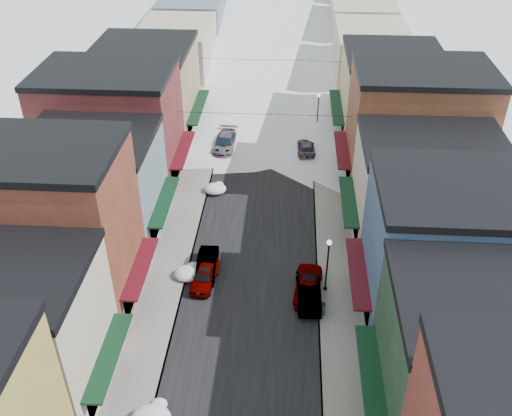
# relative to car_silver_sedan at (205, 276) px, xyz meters

# --- Properties ---
(road) EXTENTS (10.00, 160.00, 0.01)m
(road) POSITION_rel_car_silver_sedan_xyz_m (3.50, 37.20, -0.68)
(road) COLOR black
(road) RESTS_ON ground
(sidewalk_left) EXTENTS (3.20, 160.00, 0.15)m
(sidewalk_left) POSITION_rel_car_silver_sedan_xyz_m (-3.10, 37.20, -0.61)
(sidewalk_left) COLOR gray
(sidewalk_left) RESTS_ON ground
(sidewalk_right) EXTENTS (3.20, 160.00, 0.15)m
(sidewalk_right) POSITION_rel_car_silver_sedan_xyz_m (10.10, 37.20, -0.61)
(sidewalk_right) COLOR gray
(sidewalk_right) RESTS_ON ground
(curb_left) EXTENTS (0.10, 160.00, 0.15)m
(curb_left) POSITION_rel_car_silver_sedan_xyz_m (-1.55, 37.20, -0.61)
(curb_left) COLOR slate
(curb_left) RESTS_ON ground
(curb_right) EXTENTS (0.10, 160.00, 0.15)m
(curb_right) POSITION_rel_car_silver_sedan_xyz_m (8.55, 37.20, -0.61)
(curb_right) COLOR slate
(curb_right) RESTS_ON ground
(bldg_l_cream) EXTENTS (11.30, 8.20, 9.50)m
(bldg_l_cream) POSITION_rel_car_silver_sedan_xyz_m (-9.69, -10.30, 4.07)
(bldg_l_cream) COLOR beige
(bldg_l_cream) RESTS_ON ground
(bldg_l_brick_near) EXTENTS (12.30, 8.20, 12.50)m
(bldg_l_brick_near) POSITION_rel_car_silver_sedan_xyz_m (-10.19, -2.30, 5.57)
(bldg_l_brick_near) COLOR brown
(bldg_l_brick_near) RESTS_ON ground
(bldg_l_grayblue) EXTENTS (11.30, 9.20, 9.00)m
(bldg_l_grayblue) POSITION_rel_car_silver_sedan_xyz_m (-9.69, 6.20, 3.82)
(bldg_l_grayblue) COLOR gray
(bldg_l_grayblue) RESTS_ON ground
(bldg_l_brick_far) EXTENTS (13.30, 9.20, 11.00)m
(bldg_l_brick_far) POSITION_rel_car_silver_sedan_xyz_m (-10.69, 15.20, 4.82)
(bldg_l_brick_far) COLOR maroon
(bldg_l_brick_far) RESTS_ON ground
(bldg_l_tan) EXTENTS (11.30, 11.20, 10.00)m
(bldg_l_tan) POSITION_rel_car_silver_sedan_xyz_m (-9.69, 25.20, 4.32)
(bldg_l_tan) COLOR tan
(bldg_l_tan) RESTS_ON ground
(bldg_r_green) EXTENTS (11.30, 9.20, 9.50)m
(bldg_r_green) POSITION_rel_car_silver_sedan_xyz_m (16.69, -10.80, 4.07)
(bldg_r_green) COLOR #1B3827
(bldg_r_green) RESTS_ON ground
(bldg_r_blue) EXTENTS (11.30, 9.20, 10.50)m
(bldg_r_blue) POSITION_rel_car_silver_sedan_xyz_m (16.69, -1.80, 4.57)
(bldg_r_blue) COLOR #334D75
(bldg_r_blue) RESTS_ON ground
(bldg_r_cream) EXTENTS (12.30, 9.20, 9.00)m
(bldg_r_cream) POSITION_rel_car_silver_sedan_xyz_m (17.19, 7.20, 3.82)
(bldg_r_cream) COLOR beige
(bldg_r_cream) RESTS_ON ground
(bldg_r_brick_far) EXTENTS (13.30, 9.20, 11.50)m
(bldg_r_brick_far) POSITION_rel_car_silver_sedan_xyz_m (17.69, 16.20, 5.07)
(bldg_r_brick_far) COLOR brown
(bldg_r_brick_far) RESTS_ON ground
(bldg_r_tan) EXTENTS (11.30, 11.20, 9.50)m
(bldg_r_tan) POSITION_rel_car_silver_sedan_xyz_m (16.69, 26.20, 4.07)
(bldg_r_tan) COLOR tan
(bldg_r_tan) RESTS_ON ground
(distant_blocks) EXTENTS (34.00, 55.00, 8.00)m
(distant_blocks) POSITION_rel_car_silver_sedan_xyz_m (3.50, 60.20, 3.32)
(distant_blocks) COLOR gray
(distant_blocks) RESTS_ON ground
(overhead_cables) EXTENTS (16.40, 15.04, 0.04)m
(overhead_cables) POSITION_rel_car_silver_sedan_xyz_m (3.50, 24.70, 5.52)
(overhead_cables) COLOR black
(overhead_cables) RESTS_ON ground
(car_silver_sedan) EXTENTS (2.08, 4.18, 1.37)m
(car_silver_sedan) POSITION_rel_car_silver_sedan_xyz_m (0.00, 0.00, 0.00)
(car_silver_sedan) COLOR #ACAEB4
(car_silver_sedan) RESTS_ON ground
(car_dark_hatch) EXTENTS (1.57, 4.26, 1.39)m
(car_dark_hatch) POSITION_rel_car_silver_sedan_xyz_m (0.00, 1.31, 0.01)
(car_dark_hatch) COLOR black
(car_dark_hatch) RESTS_ON ground
(car_silver_wagon) EXTENTS (2.50, 5.60, 1.60)m
(car_silver_wagon) POSITION_rel_car_silver_sedan_xyz_m (-0.80, 21.51, 0.11)
(car_silver_wagon) COLOR gray
(car_silver_wagon) RESTS_ON ground
(car_green_sedan) EXTENTS (1.86, 4.76, 1.55)m
(car_green_sedan) POSITION_rel_car_silver_sedan_xyz_m (7.80, -1.35, 0.09)
(car_green_sedan) COLOR black
(car_green_sedan) RESTS_ON ground
(car_gray_suv) EXTENTS (2.39, 5.11, 1.69)m
(car_gray_suv) POSITION_rel_car_silver_sedan_xyz_m (7.80, -0.58, 0.16)
(car_gray_suv) COLOR gray
(car_gray_suv) RESTS_ON ground
(car_black_sedan) EXTENTS (2.14, 4.80, 1.37)m
(car_black_sedan) POSITION_rel_car_silver_sedan_xyz_m (7.80, 21.15, 0.00)
(car_black_sedan) COLOR black
(car_black_sedan) RESTS_ON ground
(car_lane_silver) EXTENTS (2.50, 4.97, 1.63)m
(car_lane_silver) POSITION_rel_car_silver_sedan_xyz_m (1.89, 34.83, 0.13)
(car_lane_silver) COLOR #A1A3A9
(car_lane_silver) RESTS_ON ground
(car_lane_white) EXTENTS (3.37, 6.19, 1.65)m
(car_lane_white) POSITION_rel_car_silver_sedan_xyz_m (5.34, 44.13, 0.14)
(car_lane_white) COLOR silver
(car_lane_white) RESTS_ON ground
(trash_can) EXTENTS (0.55, 0.55, 0.93)m
(trash_can) POSITION_rel_car_silver_sedan_xyz_m (8.70, -2.92, -0.06)
(trash_can) COLOR #4F5153
(trash_can) RESTS_ON sidewalk_right
(streetlamp_near) EXTENTS (0.38, 0.38, 4.57)m
(streetlamp_near) POSITION_rel_car_silver_sedan_xyz_m (9.09, -0.28, 2.35)
(streetlamp_near) COLOR black
(streetlamp_near) RESTS_ON sidewalk_right
(streetlamp_far) EXTENTS (0.37, 0.37, 4.47)m
(streetlamp_far) POSITION_rel_car_silver_sedan_xyz_m (9.08, 26.27, 2.29)
(streetlamp_far) COLOR black
(streetlamp_far) RESTS_ON sidewalk_right
(snow_pile_mid) EXTENTS (2.11, 2.50, 0.89)m
(snow_pile_mid) POSITION_rel_car_silver_sedan_xyz_m (-1.37, 0.59, -0.26)
(snow_pile_mid) COLOR white
(snow_pile_mid) RESTS_ON ground
(snow_pile_far) EXTENTS (2.09, 2.49, 0.88)m
(snow_pile_far) POSITION_rel_car_silver_sedan_xyz_m (-0.78, 12.87, -0.26)
(snow_pile_far) COLOR white
(snow_pile_far) RESTS_ON ground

